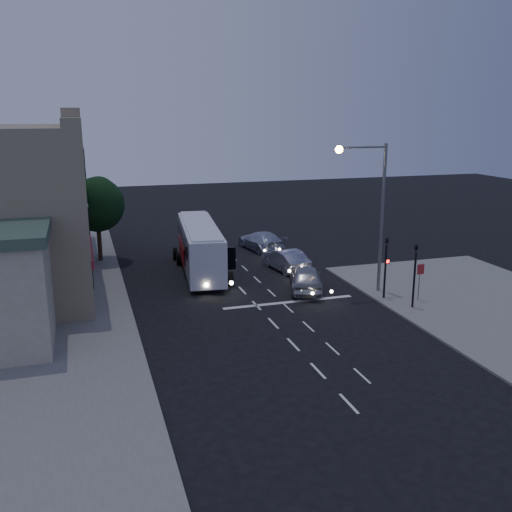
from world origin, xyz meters
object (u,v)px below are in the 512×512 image
object	(u,v)px
traffic_signal_side	(415,268)
car_sedan_a	(285,260)
regulatory_sign	(420,276)
streetlight	(373,201)
street_tree	(97,202)
car_suv	(306,278)
tour_bus	(200,246)
traffic_signal_main	(386,260)
car_sedan_b	(261,241)

from	to	relation	value
traffic_signal_side	car_sedan_a	bearing A→B (deg)	112.50
regulatory_sign	streetlight	distance (m)	5.18
regulatory_sign	street_tree	size ratio (longest dim) A/B	0.35
car_suv	traffic_signal_side	size ratio (longest dim) A/B	1.16
tour_bus	car_sedan_a	bearing A→B (deg)	-7.91
car_sedan_a	traffic_signal_main	xyz separation A→B (m)	(3.39, -7.90, 1.66)
car_suv	traffic_signal_main	xyz separation A→B (m)	(3.79, -3.02, 1.61)
traffic_signal_main	street_tree	distance (m)	21.38
car_sedan_b	street_tree	xyz separation A→B (m)	(-12.63, 0.05, 3.73)
streetlight	traffic_signal_side	bearing A→B (deg)	-74.30
car_suv	car_sedan_b	world-z (taller)	car_suv
tour_bus	car_suv	bearing A→B (deg)	-43.30
car_sedan_b	traffic_signal_main	world-z (taller)	traffic_signal_main
tour_bus	streetlight	world-z (taller)	streetlight
traffic_signal_side	traffic_signal_main	bearing A→B (deg)	109.49
car_sedan_b	traffic_signal_side	bearing A→B (deg)	93.41
car_sedan_b	regulatory_sign	distance (m)	15.99
traffic_signal_main	regulatory_sign	distance (m)	2.14
car_sedan_b	traffic_signal_main	bearing A→B (deg)	92.54
car_suv	car_sedan_a	world-z (taller)	car_suv
car_suv	traffic_signal_side	world-z (taller)	traffic_signal_side
streetlight	traffic_signal_main	bearing A→B (deg)	-79.80
car_suv	street_tree	size ratio (longest dim) A/B	0.77
car_sedan_a	tour_bus	bearing A→B (deg)	-22.79
traffic_signal_side	street_tree	size ratio (longest dim) A/B	0.66
car_sedan_b	traffic_signal_main	size ratio (longest dim) A/B	1.29
car_sedan_a	traffic_signal_main	world-z (taller)	traffic_signal_main
traffic_signal_main	street_tree	bearing A→B (deg)	137.97
regulatory_sign	car_sedan_b	bearing A→B (deg)	107.78
regulatory_sign	streetlight	xyz separation A→B (m)	(-1.96, 2.44, 4.14)
car_suv	streetlight	xyz separation A→B (m)	(3.54, -1.60, 4.92)
traffic_signal_side	streetlight	bearing A→B (deg)	105.70
traffic_signal_main	regulatory_sign	size ratio (longest dim) A/B	1.86
car_sedan_a	regulatory_sign	size ratio (longest dim) A/B	2.11
traffic_signal_main	traffic_signal_side	bearing A→B (deg)	-70.51
regulatory_sign	tour_bus	bearing A→B (deg)	136.39
car_suv	street_tree	xyz separation A→B (m)	(-12.01, 11.22, 3.69)
streetlight	street_tree	world-z (taller)	streetlight
tour_bus	traffic_signal_side	size ratio (longest dim) A/B	2.75
street_tree	regulatory_sign	bearing A→B (deg)	-41.08
traffic_signal_side	streetlight	world-z (taller)	streetlight
traffic_signal_side	streetlight	size ratio (longest dim) A/B	0.46
tour_bus	car_sedan_b	world-z (taller)	tour_bus
regulatory_sign	traffic_signal_side	bearing A→B (deg)	-136.08
traffic_signal_main	regulatory_sign	xyz separation A→B (m)	(1.70, -1.01, -0.82)
car_sedan_b	streetlight	size ratio (longest dim) A/B	0.59
traffic_signal_main	traffic_signal_side	world-z (taller)	same
regulatory_sign	street_tree	bearing A→B (deg)	138.92
tour_bus	street_tree	bearing A→B (deg)	149.84
street_tree	car_sedan_a	bearing A→B (deg)	-27.09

